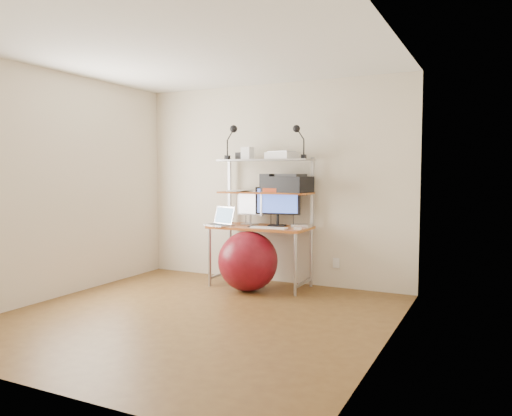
{
  "coord_description": "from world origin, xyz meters",
  "views": [
    {
      "loc": [
        2.59,
        -3.98,
        1.39
      ],
      "look_at": [
        0.08,
        1.15,
        0.98
      ],
      "focal_mm": 35.0,
      "sensor_mm": 36.0,
      "label": 1
    }
  ],
  "objects_px": {
    "exercise_ball": "(248,261)",
    "monitor_black": "(278,203)",
    "monitor_silver": "(250,205)",
    "printer": "(291,184)",
    "laptop": "(222,221)"
  },
  "relations": [
    {
      "from": "exercise_ball",
      "to": "monitor_black",
      "type": "bearing_deg",
      "value": 61.69
    },
    {
      "from": "monitor_silver",
      "to": "printer",
      "type": "xyz_separation_m",
      "value": [
        0.55,
        0.0,
        0.27
      ]
    },
    {
      "from": "monitor_silver",
      "to": "printer",
      "type": "relative_size",
      "value": 0.86
    },
    {
      "from": "laptop",
      "to": "printer",
      "type": "distance_m",
      "value": 0.97
    },
    {
      "from": "monitor_black",
      "to": "laptop",
      "type": "height_order",
      "value": "monitor_black"
    },
    {
      "from": "monitor_silver",
      "to": "monitor_black",
      "type": "relative_size",
      "value": 0.81
    },
    {
      "from": "monitor_black",
      "to": "printer",
      "type": "xyz_separation_m",
      "value": [
        0.17,
        0.01,
        0.23
      ]
    },
    {
      "from": "monitor_silver",
      "to": "exercise_ball",
      "type": "xyz_separation_m",
      "value": [
        0.17,
        -0.4,
        -0.63
      ]
    },
    {
      "from": "monitor_black",
      "to": "printer",
      "type": "bearing_deg",
      "value": -6.95
    },
    {
      "from": "laptop",
      "to": "exercise_ball",
      "type": "xyz_separation_m",
      "value": [
        0.43,
        -0.13,
        -0.44
      ]
    },
    {
      "from": "monitor_black",
      "to": "printer",
      "type": "distance_m",
      "value": 0.29
    },
    {
      "from": "printer",
      "to": "exercise_ball",
      "type": "height_order",
      "value": "printer"
    },
    {
      "from": "monitor_silver",
      "to": "printer",
      "type": "distance_m",
      "value": 0.61
    },
    {
      "from": "monitor_silver",
      "to": "laptop",
      "type": "bearing_deg",
      "value": -119.11
    },
    {
      "from": "laptop",
      "to": "printer",
      "type": "height_order",
      "value": "printer"
    }
  ]
}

